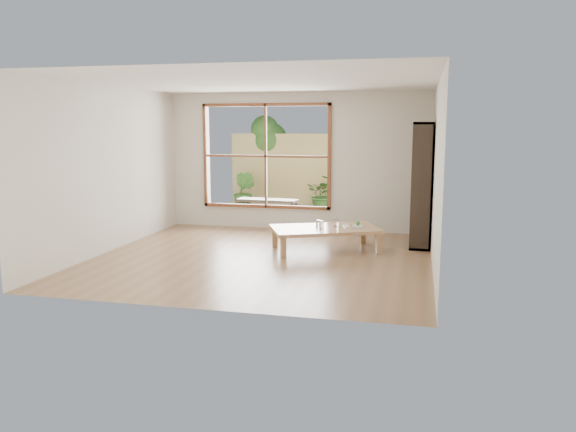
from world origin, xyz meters
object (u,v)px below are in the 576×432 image
bookshelf (421,185)px  garden_bench (267,202)px  low_table (326,230)px  food_tray (354,226)px

bookshelf → garden_bench: bookshelf is taller
bookshelf → garden_bench: (-3.18, 2.00, -0.65)m
low_table → bookshelf: 1.78m
food_tray → garden_bench: size_ratio=0.26×
garden_bench → food_tray: bearing=-45.8°
low_table → bookshelf: (1.47, 0.73, 0.69)m
low_table → garden_bench: 3.22m
bookshelf → garden_bench: 3.81m
low_table → bookshelf: size_ratio=0.95×
bookshelf → garden_bench: size_ratio=1.55×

